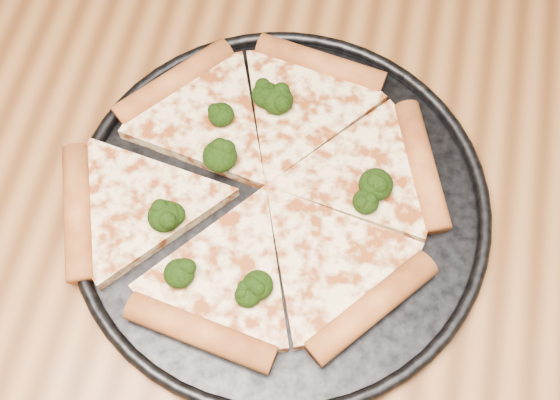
# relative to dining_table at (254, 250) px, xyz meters

# --- Properties ---
(ground) EXTENTS (4.00, 4.00, 0.00)m
(ground) POSITION_rel_dining_table_xyz_m (0.00, 0.00, -0.66)
(ground) COLOR brown
(ground) RESTS_ON ground
(dining_table) EXTENTS (1.20, 0.90, 0.75)m
(dining_table) POSITION_rel_dining_table_xyz_m (0.00, 0.00, 0.00)
(dining_table) COLOR brown
(dining_table) RESTS_ON ground
(pizza_pan) EXTENTS (0.39, 0.39, 0.02)m
(pizza_pan) POSITION_rel_dining_table_xyz_m (0.02, 0.01, 0.10)
(pizza_pan) COLOR black
(pizza_pan) RESTS_ON dining_table
(pizza) EXTENTS (0.37, 0.34, 0.03)m
(pizza) POSITION_rel_dining_table_xyz_m (0.01, 0.02, 0.11)
(pizza) COLOR beige
(pizza) RESTS_ON pizza_pan
(broccoli_florets) EXTENTS (0.21, 0.22, 0.02)m
(broccoli_florets) POSITION_rel_dining_table_xyz_m (-0.00, 0.02, 0.12)
(broccoli_florets) COLOR black
(broccoli_florets) RESTS_ON pizza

